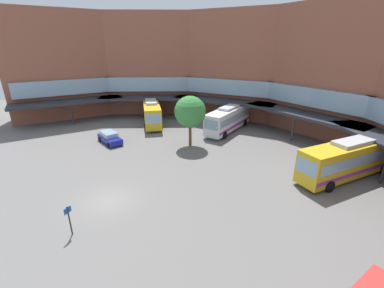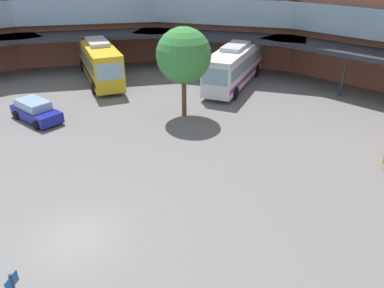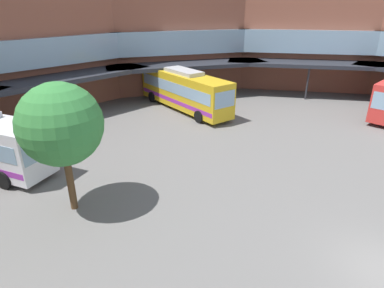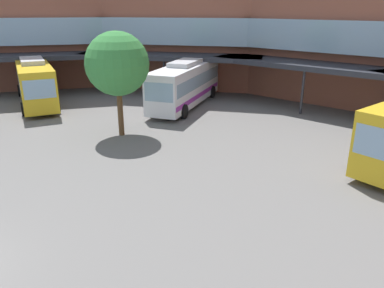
% 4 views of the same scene
% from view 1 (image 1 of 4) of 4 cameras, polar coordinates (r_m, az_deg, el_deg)
% --- Properties ---
extents(ground_plane, '(114.71, 114.71, 0.00)m').
position_cam_1_polar(ground_plane, '(23.96, -17.85, -11.88)').
color(ground_plane, slate).
extents(station_building, '(72.05, 41.68, 18.06)m').
position_cam_1_polar(station_building, '(31.08, 15.54, 12.95)').
color(station_building, '#93543F').
rests_on(station_building, ground).
extents(bus_0, '(11.28, 6.82, 3.91)m').
position_cam_1_polar(bus_0, '(44.20, -8.94, 7.00)').
color(bus_0, gold).
rests_on(bus_0, ground).
extents(bus_2, '(6.38, 11.13, 3.83)m').
position_cam_1_polar(bus_2, '(40.37, 8.06, 5.62)').
color(bus_2, white).
rests_on(bus_2, ground).
extents(bus_3, '(4.43, 12.36, 3.96)m').
position_cam_1_polar(bus_3, '(30.18, 31.45, -2.77)').
color(bus_3, gold).
rests_on(bus_3, ground).
extents(parked_car, '(4.53, 2.29, 1.53)m').
position_cam_1_polar(parked_car, '(36.90, -17.76, 1.33)').
color(parked_car, navy).
rests_on(parked_car, ground).
extents(plaza_tree, '(4.01, 4.01, 6.68)m').
position_cam_1_polar(plaza_tree, '(32.90, -0.43, 7.14)').
color(plaza_tree, brown).
rests_on(plaza_tree, ground).
extents(stop_sign_post, '(0.37, 0.52, 2.33)m').
position_cam_1_polar(stop_sign_post, '(20.49, -25.56, -14.47)').
color(stop_sign_post, '#2D2D33').
rests_on(stop_sign_post, ground).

